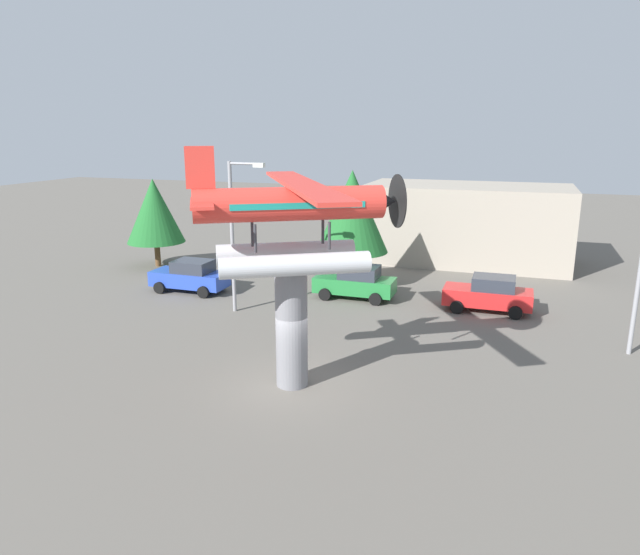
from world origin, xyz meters
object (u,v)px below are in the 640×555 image
Objects in this scene: floatplane_monument at (294,218)px; storefront_building at (466,223)px; display_pedestal at (292,328)px; tree_west at (154,211)px; car_mid_green at (356,282)px; car_near_blue at (190,276)px; car_far_red at (489,294)px; streetlight_primary at (236,226)px; tree_east at (352,212)px.

storefront_building is at bearing 49.71° from floatplane_monument.
tree_west is at bearing 136.98° from display_pedestal.
floatplane_monument is at bearing 94.53° from car_mid_green.
car_far_red is (15.66, 1.66, 0.00)m from car_near_blue.
car_near_blue is at bearing 136.15° from display_pedestal.
floatplane_monument is 1.68× the size of tree_west.
floatplane_monument reaches higher than car_far_red.
tree_west is at bearing -156.66° from storefront_building.
tree_east is at bearing 58.86° from streetlight_primary.
car_far_red is 11.40m from storefront_building.
floatplane_monument is at bearing -42.66° from tree_west.
tree_west is at bearing 143.19° from streetlight_primary.
car_far_red is (5.89, 10.87, -4.98)m from floatplane_monument.
storefront_building reaches higher than car_far_red.
tree_east is at bearing -2.47° from tree_west.
floatplane_monument is at bearing 61.58° from car_far_red.
car_far_red is at bearing 19.19° from streetlight_primary.
car_near_blue is at bearing -153.04° from tree_east.
car_near_blue is 0.64× the size of tree_east.
floatplane_monument is at bearing -99.57° from storefront_building.
car_mid_green and car_far_red have the same top height.
car_near_blue is at bearing 6.04° from car_far_red.
storefront_building is at bearing -78.80° from car_far_red.
tree_west reaches higher than display_pedestal.
car_mid_green is at bearing 63.81° from floatplane_monument.
floatplane_monument is at bearing 30.72° from display_pedestal.
car_far_red is 0.74× the size of tree_west.
floatplane_monument reaches higher than streetlight_primary.
streetlight_primary reaches higher than car_near_blue.
storefront_building is (3.70, 21.93, -3.31)m from floatplane_monument.
storefront_building is at bearing -136.66° from car_near_blue.
display_pedestal is 0.74× the size of tree_west.
car_mid_green is (-0.75, 10.97, -1.21)m from display_pedestal.
tree_west reaches higher than car_mid_green.
car_near_blue is at bearing 105.96° from floatplane_monument.
floatplane_monument is 20.56m from tree_west.
display_pedestal is 22.33m from storefront_building.
tree_west is (-18.73, -8.08, 1.06)m from storefront_building.
streetlight_primary is 1.28× the size of tree_west.
display_pedestal is 11.06m from car_mid_green.
streetlight_primary is (-11.56, -4.02, 3.37)m from car_far_red.
floatplane_monument is at bearing -50.37° from streetlight_primary.
display_pedestal is 12.54m from car_far_red.
streetlight_primary reaches higher than tree_west.
floatplane_monument is at bearing -82.32° from tree_east.
display_pedestal is 20.46m from tree_west.
streetlight_primary is 17.84m from storefront_building.
car_near_blue is at bearing -136.66° from storefront_building.
display_pedestal reaches higher than car_far_red.
tree_west is at bearing -41.41° from car_near_blue.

